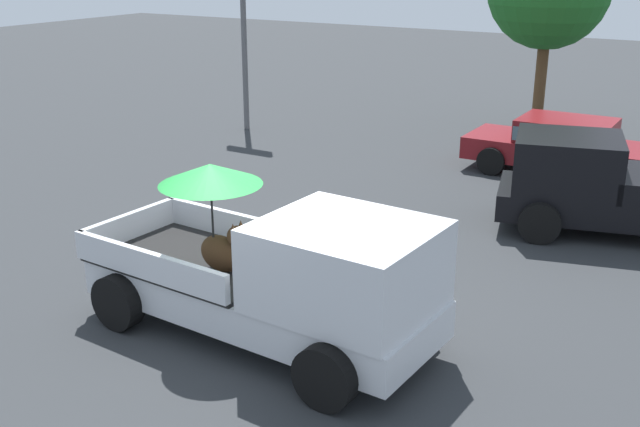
# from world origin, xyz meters

# --- Properties ---
(ground_plane) EXTENTS (80.00, 80.00, 0.00)m
(ground_plane) POSITION_xyz_m (0.00, 0.00, 0.00)
(ground_plane) COLOR #2D3033
(pickup_truck_main) EXTENTS (5.15, 2.49, 2.40)m
(pickup_truck_main) POSITION_xyz_m (0.45, -0.04, 0.99)
(pickup_truck_main) COLOR black
(pickup_truck_main) RESTS_ON ground
(pickup_truck_red) EXTENTS (5.10, 3.07, 1.80)m
(pickup_truck_red) POSITION_xyz_m (3.46, 6.69, 0.87)
(pickup_truck_red) COLOR black
(pickup_truck_red) RESTS_ON ground
(parked_sedan_near) EXTENTS (4.31, 2.00, 1.33)m
(parked_sedan_near) POSITION_xyz_m (1.55, 10.11, 0.74)
(parked_sedan_near) COLOR black
(parked_sedan_near) RESTS_ON ground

